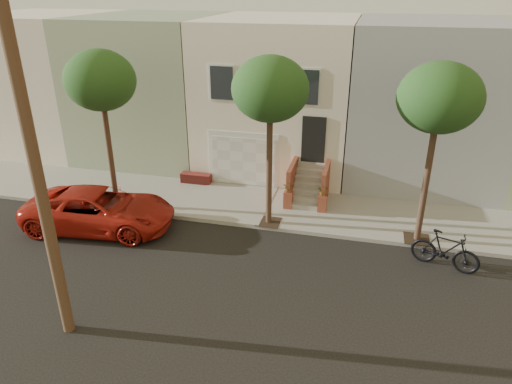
# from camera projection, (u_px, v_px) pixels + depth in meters

# --- Properties ---
(ground) EXTENTS (90.00, 90.00, 0.00)m
(ground) POSITION_uv_depth(u_px,v_px,m) (212.00, 278.00, 14.87)
(ground) COLOR black
(ground) RESTS_ON ground
(sidewalk) EXTENTS (40.00, 3.70, 0.15)m
(sidewalk) POSITION_uv_depth(u_px,v_px,m) (253.00, 205.00, 19.57)
(sidewalk) COLOR gray
(sidewalk) RESTS_ON ground
(house_row) EXTENTS (33.10, 11.70, 7.00)m
(house_row) POSITION_uv_depth(u_px,v_px,m) (281.00, 91.00, 23.26)
(house_row) COLOR beige
(house_row) RESTS_ON sidewalk
(tree_left) EXTENTS (2.70, 2.57, 6.30)m
(tree_left) POSITION_uv_depth(u_px,v_px,m) (100.00, 81.00, 17.35)
(tree_left) COLOR #2D2116
(tree_left) RESTS_ON sidewalk
(tree_mid) EXTENTS (2.70, 2.57, 6.30)m
(tree_mid) POSITION_uv_depth(u_px,v_px,m) (270.00, 90.00, 15.93)
(tree_mid) COLOR #2D2116
(tree_mid) RESTS_ON sidewalk
(tree_right) EXTENTS (2.70, 2.57, 6.30)m
(tree_right) POSITION_uv_depth(u_px,v_px,m) (440.00, 99.00, 14.73)
(tree_right) COLOR #2D2116
(tree_right) RESTS_ON sidewalk
(pickup_truck) EXTENTS (5.85, 3.19, 1.56)m
(pickup_truck) POSITION_uv_depth(u_px,v_px,m) (100.00, 210.00, 17.61)
(pickup_truck) COLOR #B11E14
(pickup_truck) RESTS_ON ground
(motorcycle) EXTENTS (2.27, 1.27, 1.31)m
(motorcycle) POSITION_uv_depth(u_px,v_px,m) (445.00, 250.00, 15.17)
(motorcycle) COLOR black
(motorcycle) RESTS_ON ground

